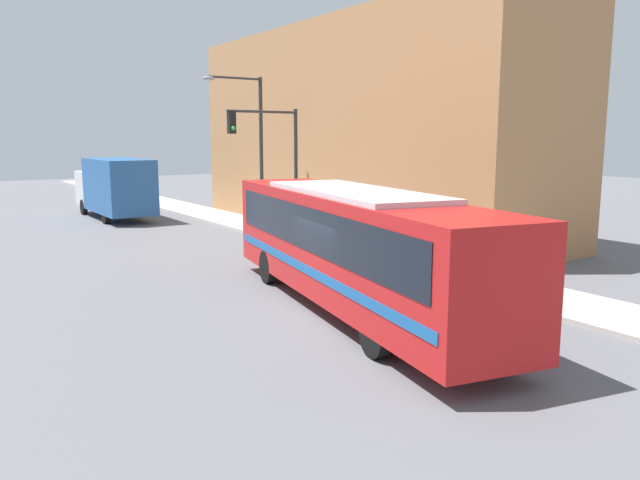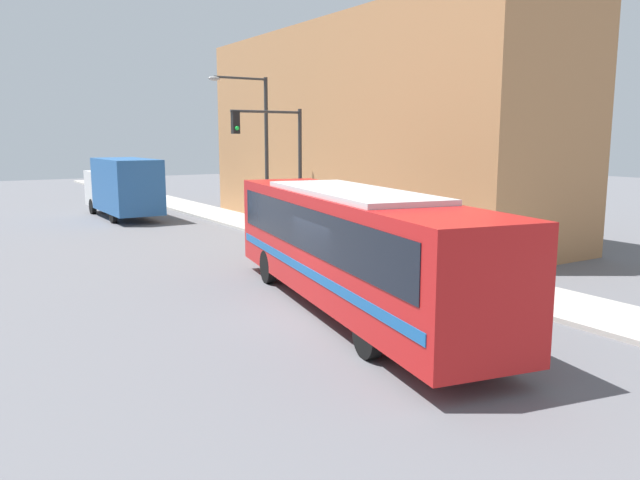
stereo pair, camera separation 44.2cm
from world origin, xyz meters
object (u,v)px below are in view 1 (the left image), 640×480
at_px(fire_hydrant, 403,256).
at_px(street_lamp, 253,140).
at_px(pedestrian_mid_block, 319,221).
at_px(parking_meter, 302,222).
at_px(traffic_light_pole, 274,151).
at_px(delivery_truck, 114,186).
at_px(city_bus, 352,241).
at_px(pedestrian_near_corner, 256,205).

bearing_deg(fire_hydrant, street_lamp, 90.85).
bearing_deg(pedestrian_mid_block, parking_meter, 127.57).
height_order(traffic_light_pole, pedestrian_mid_block, traffic_light_pole).
xyz_separation_m(delivery_truck, traffic_light_pole, (3.19, -12.61, 2.15)).
bearing_deg(city_bus, pedestrian_near_corner, 82.13).
height_order(city_bus, fire_hydrant, city_bus).
bearing_deg(street_lamp, delivery_truck, 113.10).
relative_size(fire_hydrant, pedestrian_mid_block, 0.45).
height_order(delivery_truck, traffic_light_pole, traffic_light_pole).
xyz_separation_m(city_bus, fire_hydrant, (4.35, 2.88, -1.34)).
bearing_deg(delivery_truck, pedestrian_near_corner, -54.84).
xyz_separation_m(parking_meter, pedestrian_mid_block, (0.49, -0.63, 0.09)).
xyz_separation_m(delivery_truck, street_lamp, (3.97, -9.31, 2.63)).
height_order(traffic_light_pole, pedestrian_near_corner, traffic_light_pole).
xyz_separation_m(traffic_light_pole, pedestrian_near_corner, (1.94, 5.32, -2.87)).
relative_size(traffic_light_pole, parking_meter, 4.51).
distance_m(city_bus, parking_meter, 10.42).
xyz_separation_m(city_bus, street_lamp, (4.19, 13.41, 2.56)).
distance_m(traffic_light_pole, pedestrian_near_corner, 6.35).
bearing_deg(parking_meter, city_bus, -114.73).
bearing_deg(parking_meter, street_lamp, 92.24).
bearing_deg(pedestrian_mid_block, delivery_truck, 108.33).
relative_size(fire_hydrant, pedestrian_near_corner, 0.44).
distance_m(street_lamp, pedestrian_near_corner, 4.08).
relative_size(parking_meter, pedestrian_near_corner, 0.67).
xyz_separation_m(city_bus, delivery_truck, (0.22, 22.73, -0.06)).
bearing_deg(traffic_light_pole, pedestrian_mid_block, -42.85).
height_order(delivery_truck, fire_hydrant, delivery_truck).
bearing_deg(fire_hydrant, traffic_light_pole, 97.37).
xyz_separation_m(delivery_truck, parking_meter, (4.13, -13.29, -0.83)).
relative_size(parking_meter, pedestrian_mid_block, 0.68).
height_order(delivery_truck, parking_meter, delivery_truck).
distance_m(delivery_truck, parking_meter, 13.94).
bearing_deg(pedestrian_mid_block, pedestrian_near_corner, 85.55).
bearing_deg(pedestrian_mid_block, traffic_light_pole, 137.15).
xyz_separation_m(fire_hydrant, pedestrian_mid_block, (0.49, 5.92, 0.53)).
relative_size(pedestrian_near_corner, pedestrian_mid_block, 1.02).
relative_size(fire_hydrant, street_lamp, 0.11).
bearing_deg(delivery_truck, street_lamp, -66.90).
distance_m(fire_hydrant, street_lamp, 11.23).
relative_size(city_bus, pedestrian_near_corner, 6.82).
relative_size(delivery_truck, fire_hydrant, 9.98).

